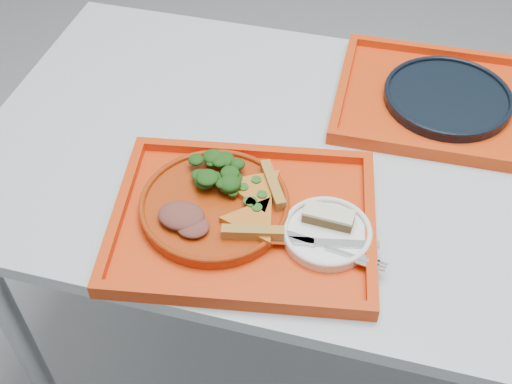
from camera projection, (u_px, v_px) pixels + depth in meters
The scene contains 14 objects.
ground at pixel (346, 359), 1.76m from camera, with size 10.00×10.00×0.00m, color gray.
table at pixel (381, 192), 1.27m from camera, with size 1.60×0.80×0.75m.
tray_main at pixel (244, 223), 1.11m from camera, with size 0.45×0.35×0.01m, color red.
tray_far at pixel (446, 104), 1.33m from camera, with size 0.45×0.35×0.01m, color red.
dinner_plate at pixel (215, 207), 1.12m from camera, with size 0.26×0.26×0.02m, color #952B09.
side_plate at pixel (327, 234), 1.08m from camera, with size 0.15×0.15×0.01m, color white.
navy_plate at pixel (447, 98), 1.32m from camera, with size 0.26×0.26×0.02m, color black.
pizza_slice_a at pixel (254, 219), 1.07m from camera, with size 0.12×0.10×0.02m, color orange, non-canonical shape.
pizza_slice_b at pixel (256, 188), 1.12m from camera, with size 0.12×0.11×0.02m, color orange, non-canonical shape.
salad_heap at pixel (214, 168), 1.14m from camera, with size 0.09×0.08×0.04m, color black.
meat_portion at pixel (181, 216), 1.08m from camera, with size 0.08×0.06×0.02m, color brown.
dessert_bar at pixel (329, 216), 1.08m from camera, with size 0.09×0.04×0.02m.
knife at pixel (323, 242), 1.05m from camera, with size 0.18×0.02×0.01m, color silver.
fork at pixel (324, 246), 1.05m from camera, with size 0.18×0.02×0.01m, color silver.
Camera 1 is at (-0.02, -0.90, 1.61)m, focal length 45.00 mm.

